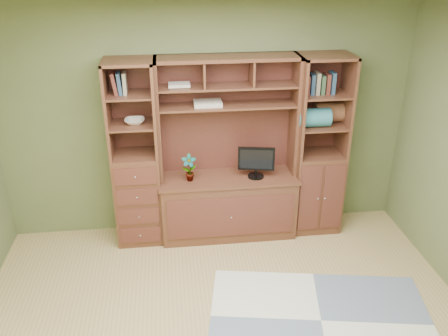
{
  "coord_description": "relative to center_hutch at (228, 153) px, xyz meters",
  "views": [
    {
      "loc": [
        -0.41,
        -2.93,
        3.08
      ],
      "look_at": [
        0.09,
        1.2,
        1.1
      ],
      "focal_mm": 38.0,
      "sensor_mm": 36.0,
      "label": 1
    }
  ],
  "objects": [
    {
      "name": "room",
      "position": [
        -0.2,
        -1.73,
        0.28
      ],
      "size": [
        4.6,
        4.1,
        2.64
      ],
      "color": "tan",
      "rests_on": "ground"
    },
    {
      "name": "center_hutch",
      "position": [
        0.0,
        0.0,
        0.0
      ],
      "size": [
        1.54,
        0.53,
        2.05
      ],
      "primitive_type": "cube",
      "color": "#552E1D",
      "rests_on": "ground"
    },
    {
      "name": "left_tower",
      "position": [
        -1.0,
        0.04,
        0.0
      ],
      "size": [
        0.5,
        0.45,
        2.05
      ],
      "primitive_type": "cube",
      "color": "#552E1D",
      "rests_on": "ground"
    },
    {
      "name": "right_tower",
      "position": [
        1.02,
        0.04,
        0.0
      ],
      "size": [
        0.55,
        0.45,
        2.05
      ],
      "primitive_type": "cube",
      "color": "#552E1D",
      "rests_on": "ground"
    },
    {
      "name": "rug",
      "position": [
        0.64,
        -1.54,
        -1.02
      ],
      "size": [
        2.2,
        1.67,
        0.01
      ],
      "primitive_type": "cube",
      "rotation": [
        0.0,
        0.0,
        -0.18
      ],
      "color": "#AAAFB0",
      "rests_on": "ground"
    },
    {
      "name": "monitor",
      "position": [
        0.3,
        -0.03,
        -0.05
      ],
      "size": [
        0.43,
        0.25,
        0.49
      ],
      "primitive_type": "cube",
      "rotation": [
        0.0,
        0.0,
        -0.2
      ],
      "color": "black",
      "rests_on": "center_hutch"
    },
    {
      "name": "orchid",
      "position": [
        -0.43,
        -0.03,
        -0.14
      ],
      "size": [
        0.16,
        0.11,
        0.31
      ],
      "primitive_type": "imported",
      "color": "#975633",
      "rests_on": "center_hutch"
    },
    {
      "name": "magazines",
      "position": [
        -0.21,
        0.09,
        0.54
      ],
      "size": [
        0.29,
        0.21,
        0.04
      ],
      "primitive_type": "cube",
      "color": "beige",
      "rests_on": "center_hutch"
    },
    {
      "name": "bowl",
      "position": [
        -0.98,
        0.04,
        0.39
      ],
      "size": [
        0.21,
        0.21,
        0.05
      ],
      "primitive_type": "imported",
      "color": "white",
      "rests_on": "left_tower"
    },
    {
      "name": "blanket_teal",
      "position": [
        0.92,
        -0.01,
        0.37
      ],
      "size": [
        0.35,
        0.2,
        0.2
      ],
      "primitive_type": "cube",
      "color": "#2E707A",
      "rests_on": "right_tower"
    },
    {
      "name": "blanket_red",
      "position": [
        1.17,
        0.12,
        0.38
      ],
      "size": [
        0.4,
        0.22,
        0.22
      ],
      "primitive_type": "cube",
      "color": "brown",
      "rests_on": "right_tower"
    }
  ]
}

